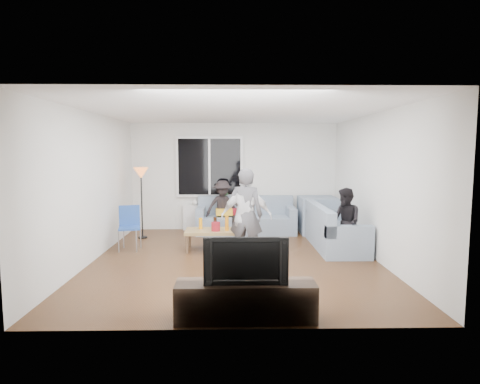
{
  "coord_description": "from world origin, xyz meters",
  "views": [
    {
      "loc": [
        -0.04,
        -6.81,
        1.93
      ],
      "look_at": [
        0.1,
        0.6,
        1.15
      ],
      "focal_mm": 29.24,
      "sensor_mm": 36.0,
      "label": 1
    }
  ],
  "objects_px": {
    "sofa_back_section": "(246,215)",
    "player_right": "(246,217)",
    "spectator_right": "(345,222)",
    "tv_console": "(246,301)",
    "coffee_table": "(214,240)",
    "player_left": "(246,215)",
    "spectator_back": "(222,207)",
    "side_chair": "(130,228)",
    "floor_lamp": "(142,203)",
    "sofa_right_section": "(336,227)",
    "television": "(246,259)"
  },
  "relations": [
    {
      "from": "player_right",
      "to": "sofa_right_section",
      "type": "bearing_deg",
      "value": -151.28
    },
    {
      "from": "coffee_table",
      "to": "spectator_back",
      "type": "bearing_deg",
      "value": 85.35
    },
    {
      "from": "sofa_back_section",
      "to": "floor_lamp",
      "type": "relative_size",
      "value": 1.47
    },
    {
      "from": "sofa_back_section",
      "to": "tv_console",
      "type": "height_order",
      "value": "sofa_back_section"
    },
    {
      "from": "sofa_right_section",
      "to": "spectator_back",
      "type": "xyz_separation_m",
      "value": [
        -2.3,
        1.46,
        0.2
      ]
    },
    {
      "from": "floor_lamp",
      "to": "spectator_right",
      "type": "bearing_deg",
      "value": -21.33
    },
    {
      "from": "sofa_right_section",
      "to": "side_chair",
      "type": "xyz_separation_m",
      "value": [
        -4.07,
        -0.13,
        0.01
      ]
    },
    {
      "from": "spectator_back",
      "to": "television",
      "type": "height_order",
      "value": "spectator_back"
    },
    {
      "from": "floor_lamp",
      "to": "spectator_back",
      "type": "relative_size",
      "value": 1.25
    },
    {
      "from": "sofa_right_section",
      "to": "player_left",
      "type": "bearing_deg",
      "value": 116.06
    },
    {
      "from": "sofa_right_section",
      "to": "floor_lamp",
      "type": "distance_m",
      "value": 4.19
    },
    {
      "from": "coffee_table",
      "to": "floor_lamp",
      "type": "bearing_deg",
      "value": 146.51
    },
    {
      "from": "side_chair",
      "to": "tv_console",
      "type": "bearing_deg",
      "value": -68.95
    },
    {
      "from": "floor_lamp",
      "to": "player_left",
      "type": "distance_m",
      "value": 2.89
    },
    {
      "from": "coffee_table",
      "to": "spectator_right",
      "type": "height_order",
      "value": "spectator_right"
    },
    {
      "from": "spectator_right",
      "to": "tv_console",
      "type": "distance_m",
      "value": 3.32
    },
    {
      "from": "side_chair",
      "to": "spectator_right",
      "type": "distance_m",
      "value": 4.11
    },
    {
      "from": "coffee_table",
      "to": "spectator_right",
      "type": "relative_size",
      "value": 0.87
    },
    {
      "from": "spectator_right",
      "to": "sofa_right_section",
      "type": "bearing_deg",
      "value": 167.31
    },
    {
      "from": "side_chair",
      "to": "tv_console",
      "type": "xyz_separation_m",
      "value": [
        2.15,
        -3.21,
        -0.21
      ]
    },
    {
      "from": "spectator_back",
      "to": "spectator_right",
      "type": "bearing_deg",
      "value": -57.76
    },
    {
      "from": "tv_console",
      "to": "television",
      "type": "height_order",
      "value": "television"
    },
    {
      "from": "spectator_right",
      "to": "tv_console",
      "type": "bearing_deg",
      "value": -48.21
    },
    {
      "from": "tv_console",
      "to": "spectator_back",
      "type": "bearing_deg",
      "value": 94.59
    },
    {
      "from": "floor_lamp",
      "to": "tv_console",
      "type": "height_order",
      "value": "floor_lamp"
    },
    {
      "from": "sofa_right_section",
      "to": "floor_lamp",
      "type": "height_order",
      "value": "floor_lamp"
    },
    {
      "from": "player_left",
      "to": "television",
      "type": "distance_m",
      "value": 2.45
    },
    {
      "from": "side_chair",
      "to": "spectator_right",
      "type": "height_order",
      "value": "spectator_right"
    },
    {
      "from": "coffee_table",
      "to": "spectator_right",
      "type": "bearing_deg",
      "value": -11.74
    },
    {
      "from": "side_chair",
      "to": "player_right",
      "type": "xyz_separation_m",
      "value": [
        2.25,
        -0.73,
        0.34
      ]
    },
    {
      "from": "player_left",
      "to": "player_right",
      "type": "bearing_deg",
      "value": -95.13
    },
    {
      "from": "sofa_back_section",
      "to": "floor_lamp",
      "type": "xyz_separation_m",
      "value": [
        -2.32,
        -0.5,
        0.36
      ]
    },
    {
      "from": "player_left",
      "to": "spectator_right",
      "type": "distance_m",
      "value": 1.86
    },
    {
      "from": "sofa_back_section",
      "to": "spectator_back",
      "type": "bearing_deg",
      "value": 176.9
    },
    {
      "from": "sofa_back_section",
      "to": "player_right",
      "type": "relative_size",
      "value": 1.49
    },
    {
      "from": "side_chair",
      "to": "player_right",
      "type": "distance_m",
      "value": 2.39
    },
    {
      "from": "sofa_back_section",
      "to": "tv_console",
      "type": "bearing_deg",
      "value": -92.02
    },
    {
      "from": "side_chair",
      "to": "spectator_back",
      "type": "height_order",
      "value": "spectator_back"
    },
    {
      "from": "spectator_back",
      "to": "tv_console",
      "type": "xyz_separation_m",
      "value": [
        0.39,
        -4.8,
        -0.4
      ]
    },
    {
      "from": "television",
      "to": "floor_lamp",
      "type": "bearing_deg",
      "value": 116.76
    },
    {
      "from": "coffee_table",
      "to": "television",
      "type": "height_order",
      "value": "television"
    },
    {
      "from": "spectator_right",
      "to": "television",
      "type": "xyz_separation_m",
      "value": [
        -1.92,
        -2.68,
        0.08
      ]
    },
    {
      "from": "sofa_right_section",
      "to": "television",
      "type": "height_order",
      "value": "television"
    },
    {
      "from": "sofa_back_section",
      "to": "television",
      "type": "height_order",
      "value": "television"
    },
    {
      "from": "sofa_back_section",
      "to": "player_right",
      "type": "xyz_separation_m",
      "value": [
        -0.07,
        -2.29,
        0.35
      ]
    },
    {
      "from": "spectator_right",
      "to": "spectator_back",
      "type": "distance_m",
      "value": 3.13
    },
    {
      "from": "coffee_table",
      "to": "player_left",
      "type": "height_order",
      "value": "player_left"
    },
    {
      "from": "sofa_back_section",
      "to": "spectator_right",
      "type": "bearing_deg",
      "value": -50.06
    },
    {
      "from": "sofa_right_section",
      "to": "side_chair",
      "type": "height_order",
      "value": "side_chair"
    },
    {
      "from": "side_chair",
      "to": "floor_lamp",
      "type": "relative_size",
      "value": 0.55
    }
  ]
}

